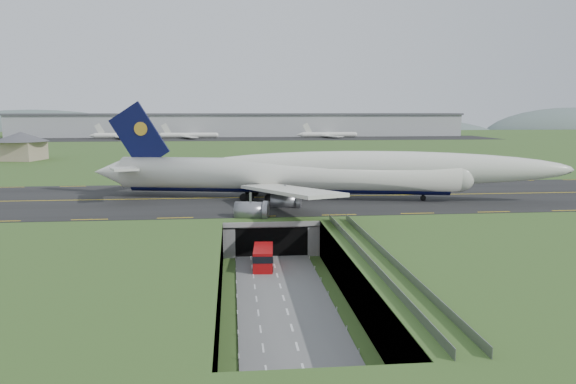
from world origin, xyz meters
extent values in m
plane|color=#365B24|center=(0.00, 0.00, 0.00)|extent=(900.00, 900.00, 0.00)
cube|color=gray|center=(0.00, 0.00, 3.00)|extent=(800.00, 800.00, 6.00)
cube|color=slate|center=(0.00, -7.50, 0.10)|extent=(12.00, 75.00, 0.20)
cube|color=black|center=(0.00, 33.00, 6.09)|extent=(800.00, 44.00, 0.18)
cube|color=gray|center=(0.00, 19.00, 5.50)|extent=(16.00, 22.00, 1.00)
cube|color=gray|center=(-7.00, 19.00, 3.00)|extent=(2.00, 22.00, 6.00)
cube|color=gray|center=(7.00, 19.00, 3.00)|extent=(2.00, 22.00, 6.00)
cube|color=black|center=(0.00, 14.00, 2.50)|extent=(12.00, 12.00, 5.00)
cube|color=#A8A8A3|center=(0.00, 7.95, 5.60)|extent=(17.00, 0.50, 0.80)
cube|color=#A8A8A3|center=(11.00, -18.50, 5.80)|extent=(3.00, 53.00, 0.50)
cube|color=gray|center=(9.60, -18.50, 6.55)|extent=(0.06, 53.00, 1.00)
cube|color=gray|center=(12.40, -18.50, 6.55)|extent=(0.06, 53.00, 1.00)
cylinder|color=#A8A8A3|center=(11.00, -40.00, 2.80)|extent=(0.90, 0.90, 5.60)
cylinder|color=#A8A8A3|center=(11.00, -28.00, 2.80)|extent=(0.90, 0.90, 5.60)
cylinder|color=#A8A8A3|center=(11.00, -16.00, 2.80)|extent=(0.90, 0.90, 5.60)
cylinder|color=#A8A8A3|center=(11.00, -4.00, 2.80)|extent=(0.90, 0.90, 5.60)
cylinder|color=silver|center=(4.72, 30.77, 11.22)|extent=(68.47, 20.20, 6.45)
sphere|color=silver|center=(38.31, 23.83, 11.22)|extent=(7.48, 7.48, 6.33)
cone|color=silver|center=(-31.82, 38.32, 11.22)|extent=(8.16, 7.43, 6.13)
ellipsoid|color=silver|center=(22.86, 27.02, 12.68)|extent=(74.52, 20.97, 6.78)
ellipsoid|color=black|center=(37.32, 24.03, 12.03)|extent=(5.00, 3.68, 2.26)
cylinder|color=black|center=(4.72, 30.77, 8.71)|extent=(64.35, 15.84, 2.71)
cube|color=silver|center=(9.96, 46.16, 10.21)|extent=(25.37, 27.27, 2.71)
cube|color=silver|center=(-24.37, 44.50, 12.74)|extent=(10.58, 11.44, 1.03)
cube|color=silver|center=(3.43, 14.55, 10.21)|extent=(16.20, 30.91, 2.71)
cube|color=silver|center=(-27.43, 29.69, 12.74)|extent=(7.48, 11.93, 1.03)
cube|color=black|center=(-25.40, 36.99, 18.79)|extent=(12.69, 3.19, 14.27)
cylinder|color=gold|center=(-24.91, 36.89, 20.30)|extent=(2.91, 1.26, 2.82)
cylinder|color=slate|center=(7.38, 40.00, 7.09)|extent=(5.81, 4.32, 3.33)
cylinder|color=slate|center=(4.85, 51.34, 7.09)|extent=(5.81, 4.32, 3.33)
cylinder|color=slate|center=(3.50, 21.24, 7.09)|extent=(5.81, 4.32, 3.33)
cylinder|color=slate|center=(-3.31, 11.83, 7.09)|extent=(5.81, 4.32, 3.33)
cylinder|color=black|center=(31.59, 25.21, 6.73)|extent=(1.19, 0.72, 1.11)
cube|color=black|center=(0.28, 31.69, 6.89)|extent=(7.36, 8.14, 1.41)
cube|color=#AD0B0D|center=(-1.78, 1.56, 1.76)|extent=(3.50, 7.98, 3.11)
cube|color=black|center=(-1.78, 1.56, 2.38)|extent=(3.57, 8.09, 1.04)
cube|color=black|center=(-1.78, 1.56, 0.46)|extent=(3.26, 7.45, 0.52)
cylinder|color=black|center=(-3.33, -0.92, 0.57)|extent=(0.43, 0.96, 0.93)
cylinder|color=black|center=(-2.92, 4.25, 0.57)|extent=(0.43, 0.96, 0.93)
cylinder|color=black|center=(-0.64, -1.13, 0.57)|extent=(0.43, 0.96, 0.93)
cylinder|color=black|center=(-0.23, 4.04, 0.57)|extent=(0.43, 0.96, 0.93)
cube|color=tan|center=(-81.56, 128.29, 9.44)|extent=(15.34, 15.34, 6.87)
cone|color=#4C4C51|center=(-81.56, 128.29, 14.59)|extent=(22.50, 22.50, 3.44)
cube|color=#B2B2B2|center=(0.00, 300.00, 13.50)|extent=(300.00, 22.00, 15.00)
cube|color=#4C4C51|center=(0.00, 300.00, 21.00)|extent=(302.00, 24.00, 1.20)
cube|color=black|center=(0.00, 270.00, 6.14)|extent=(320.00, 50.00, 0.08)
cylinder|color=silver|center=(-73.20, 275.00, 8.18)|extent=(34.00, 3.20, 3.20)
cylinder|color=silver|center=(-32.87, 275.00, 8.18)|extent=(34.00, 3.20, 3.20)
cylinder|color=silver|center=(56.02, 275.00, 8.18)|extent=(34.00, 3.20, 3.20)
ellipsoid|color=slate|center=(-180.00, 430.00, -4.00)|extent=(220.00, 77.00, 56.00)
ellipsoid|color=slate|center=(120.00, 430.00, -4.00)|extent=(260.00, 91.00, 44.00)
ellipsoid|color=slate|center=(320.00, 430.00, -4.00)|extent=(180.00, 63.00, 60.00)
camera|label=1|loc=(-6.40, -82.15, 24.29)|focal=35.00mm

